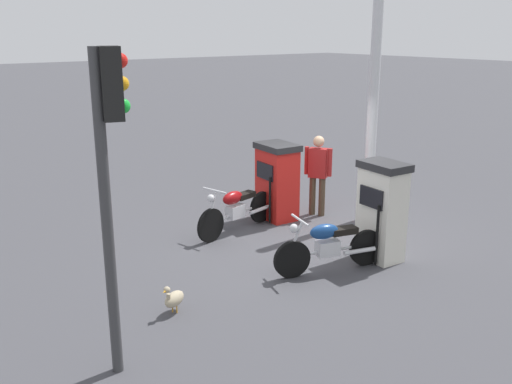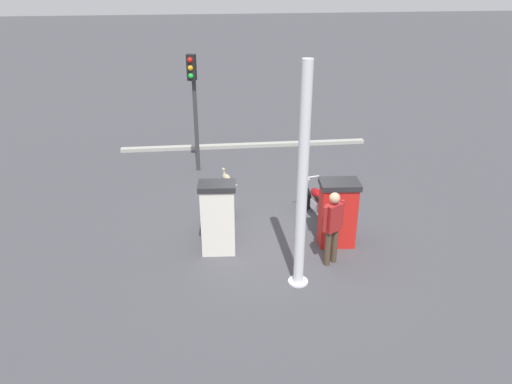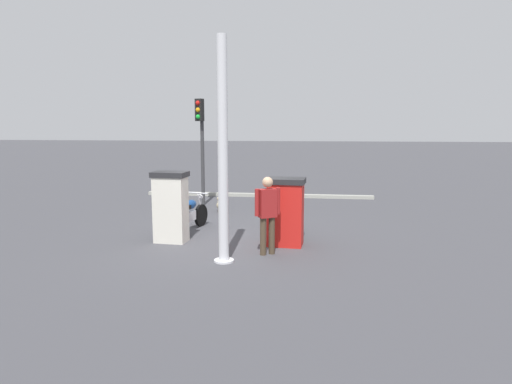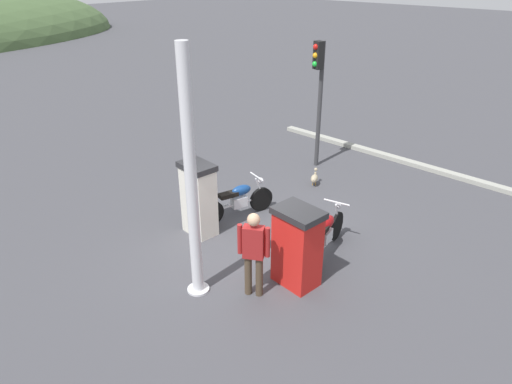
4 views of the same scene
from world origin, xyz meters
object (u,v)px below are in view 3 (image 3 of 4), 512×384
Objects in this scene: motorcycle_near_pump at (281,215)px; motorcycle_far_pump at (189,214)px; fuel_pump_near at (286,211)px; fuel_pump_far at (171,206)px; attendant_person at (268,210)px; canopy_support_pole at (223,156)px; wandering_duck at (219,205)px; roadside_traffic_light at (201,133)px.

motorcycle_near_pump is 1.08× the size of motorcycle_far_pump.
fuel_pump_far is at bearing 90.00° from fuel_pump_near.
attendant_person reaches higher than motorcycle_near_pump.
motorcycle_near_pump is 3.16m from canopy_support_pole.
fuel_pump_far is 0.38× the size of canopy_support_pole.
fuel_pump_far is at bearing 47.07° from canopy_support_pole.
canopy_support_pole reaches higher than wandering_duck.
fuel_pump_far is 1.13m from motorcycle_far_pump.
motorcycle_far_pump is at bearing 91.89° from motorcycle_near_pump.
motorcycle_far_pump is 2.88m from attendant_person.
fuel_pump_far is at bearing 173.20° from wandering_duck.
roadside_traffic_light is (4.75, 0.37, 1.58)m from fuel_pump_far.
motorcycle_near_pump is (1.12, -2.49, -0.37)m from fuel_pump_far.
fuel_pump_near is at bearing -90.00° from fuel_pump_far.
roadside_traffic_light is 6.42m from canopy_support_pole.
fuel_pump_near is at bearing -39.94° from canopy_support_pole.
fuel_pump_near is 0.76× the size of motorcycle_near_pump.
fuel_pump_far is 0.82× the size of motorcycle_near_pump.
fuel_pump_near is at bearing -148.73° from wandering_duck.
canopy_support_pole is (-2.43, -1.35, 1.67)m from motorcycle_far_pump.
fuel_pump_far is 2.40m from canopy_support_pole.
fuel_pump_near is 0.35× the size of canopy_support_pole.
fuel_pump_far is 2.76m from motorcycle_near_pump.
motorcycle_near_pump reaches higher than wandering_duck.
fuel_pump_near is 0.87m from attendant_person.
roadside_traffic_light is at bearing 16.83° from canopy_support_pole.
fuel_pump_near is 0.43× the size of roadside_traffic_light.
motorcycle_near_pump reaches higher than motorcycle_far_pump.
motorcycle_near_pump is 3.27m from wandering_duck.
motorcycle_near_pump is at bearing -21.77° from canopy_support_pole.
fuel_pump_near is 1.18m from motorcycle_near_pump.
canopy_support_pole is (-6.13, -1.86, -0.31)m from roadside_traffic_light.
roadside_traffic_light is at bearing 32.43° from fuel_pump_near.
wandering_duck is (3.65, -0.43, -0.62)m from fuel_pump_far.
canopy_support_pole is at bearing 126.21° from attendant_person.
wandering_duck is at bearing -143.94° from roadside_traffic_light.
roadside_traffic_light is (1.10, 0.80, 2.20)m from wandering_duck.
wandering_duck is at bearing 22.92° from attendant_person.
attendant_person is 4.87m from wandering_duck.
fuel_pump_far is at bearing 114.28° from motorcycle_near_pump.
roadside_traffic_light is (3.70, 0.51, 1.97)m from motorcycle_far_pump.
fuel_pump_far is 2.44m from attendant_person.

